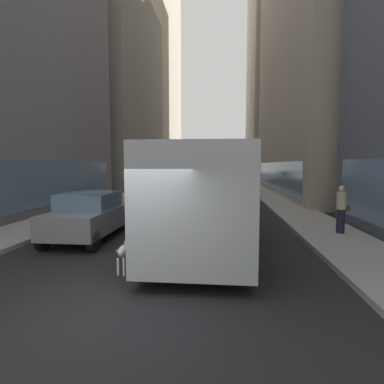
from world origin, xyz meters
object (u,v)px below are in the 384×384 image
(car_red_coupe, at_px, (163,187))
(car_silver_sedan, at_px, (219,176))
(car_black_suv, at_px, (216,182))
(dalmatian_dog, at_px, (124,250))
(car_white_van, at_px, (199,178))
(transit_bus, at_px, (207,186))
(car_grey_wagon, at_px, (92,215))
(pedestrian_with_handbag, at_px, (341,209))
(car_yellow_taxi, at_px, (214,189))

(car_red_coupe, height_order, car_silver_sedan, same)
(car_black_suv, height_order, dalmatian_dog, car_black_suv)
(car_white_van, bearing_deg, transit_bus, -85.12)
(car_grey_wagon, relative_size, car_silver_sedan, 1.02)
(pedestrian_with_handbag, bearing_deg, car_red_coupe, 125.44)
(car_black_suv, distance_m, car_white_van, 8.91)
(car_black_suv, relative_size, dalmatian_dog, 4.35)
(transit_bus, relative_size, car_grey_wagon, 2.62)
(transit_bus, bearing_deg, dalmatian_dog, -111.83)
(car_silver_sedan, bearing_deg, dalmatian_dog, -92.34)
(car_black_suv, distance_m, car_yellow_taxi, 8.76)
(car_white_van, bearing_deg, car_black_suv, -74.37)
(car_grey_wagon, xyz_separation_m, car_red_coupe, (-0.00, 13.33, 0.00))
(car_red_coupe, bearing_deg, car_yellow_taxi, -20.31)
(car_red_coupe, distance_m, pedestrian_with_handbag, 15.19)
(car_black_suv, bearing_deg, transit_bus, -90.00)
(car_silver_sedan, bearing_deg, car_black_suv, -90.00)
(car_black_suv, distance_m, dalmatian_dog, 23.96)
(car_black_suv, bearing_deg, car_red_coupe, -118.77)
(car_grey_wagon, distance_m, car_yellow_taxi, 12.50)
(car_grey_wagon, xyz_separation_m, car_black_suv, (4.00, 20.61, 0.00))
(transit_bus, height_order, dalmatian_dog, transit_bus)
(car_white_van, xyz_separation_m, dalmatian_dog, (0.65, -32.47, -0.31))
(car_grey_wagon, xyz_separation_m, car_white_van, (1.60, 29.19, 0.00))
(car_red_coupe, relative_size, car_white_van, 1.12)
(car_red_coupe, height_order, car_yellow_taxi, same)
(car_silver_sedan, xyz_separation_m, pedestrian_with_handbag, (4.81, -38.71, 0.19))
(car_white_van, xyz_separation_m, car_silver_sedan, (2.40, 10.47, -0.00))
(car_yellow_taxi, bearing_deg, car_silver_sedan, 90.00)
(car_grey_wagon, height_order, car_silver_sedan, same)
(car_silver_sedan, bearing_deg, car_grey_wagon, -95.76)
(car_black_suv, bearing_deg, pedestrian_with_handbag, -76.26)
(car_grey_wagon, distance_m, car_red_coupe, 13.33)
(car_grey_wagon, distance_m, car_silver_sedan, 39.86)
(pedestrian_with_handbag, bearing_deg, car_black_suv, 103.74)
(car_yellow_taxi, bearing_deg, car_grey_wagon, -108.66)
(car_white_van, height_order, car_yellow_taxi, same)
(car_yellow_taxi, relative_size, car_silver_sedan, 1.04)
(car_red_coupe, bearing_deg, car_silver_sedan, 81.36)
(transit_bus, distance_m, car_yellow_taxi, 10.79)
(car_black_suv, relative_size, pedestrian_with_handbag, 2.47)
(car_black_suv, height_order, car_white_van, same)
(car_yellow_taxi, height_order, pedestrian_with_handbag, pedestrian_with_handbag)
(car_white_van, relative_size, car_yellow_taxi, 0.94)
(car_silver_sedan, bearing_deg, pedestrian_with_handbag, -82.92)
(car_red_coupe, height_order, dalmatian_dog, car_red_coupe)
(car_red_coupe, distance_m, car_white_van, 15.94)
(car_black_suv, distance_m, pedestrian_with_handbag, 20.24)
(transit_bus, distance_m, dalmatian_dog, 4.88)
(car_grey_wagon, height_order, car_black_suv, same)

